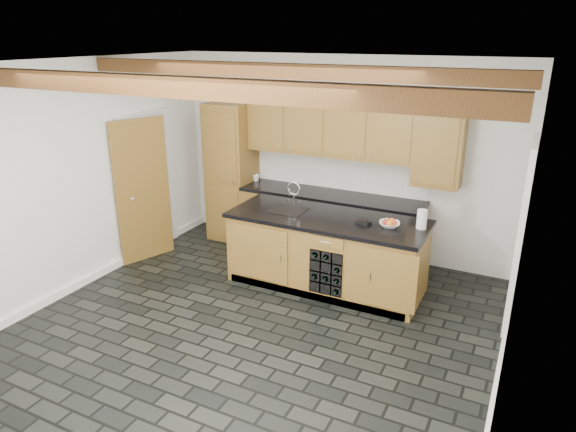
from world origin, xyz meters
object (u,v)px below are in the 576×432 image
at_px(paper_towel, 422,219).
at_px(island, 327,252).
at_px(fruit_bowl, 389,224).
at_px(kitchen_scale, 364,222).

bearing_deg(paper_towel, island, -173.07).
distance_m(island, fruit_bowl, 0.91).
relative_size(island, fruit_bowl, 10.39).
height_order(island, fruit_bowl, fruit_bowl).
xyz_separation_m(island, fruit_bowl, (0.77, 0.02, 0.49)).
bearing_deg(fruit_bowl, island, -178.33).
xyz_separation_m(island, paper_towel, (1.11, 0.14, 0.58)).
xyz_separation_m(kitchen_scale, fruit_bowl, (0.30, 0.03, 0.00)).
bearing_deg(island, paper_towel, 6.93).
distance_m(kitchen_scale, paper_towel, 0.67).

